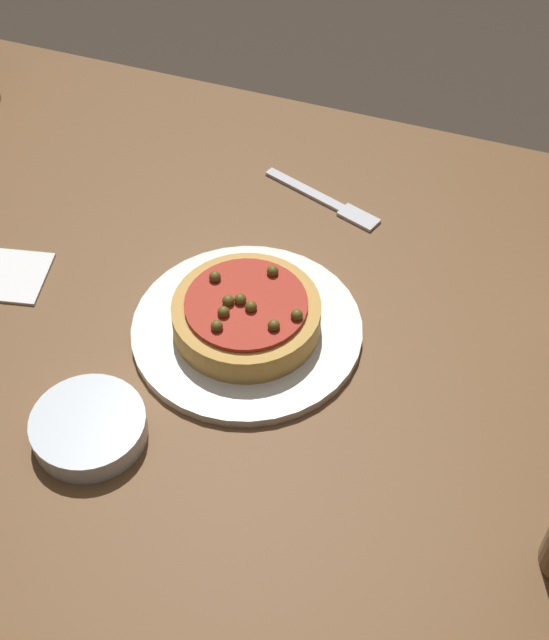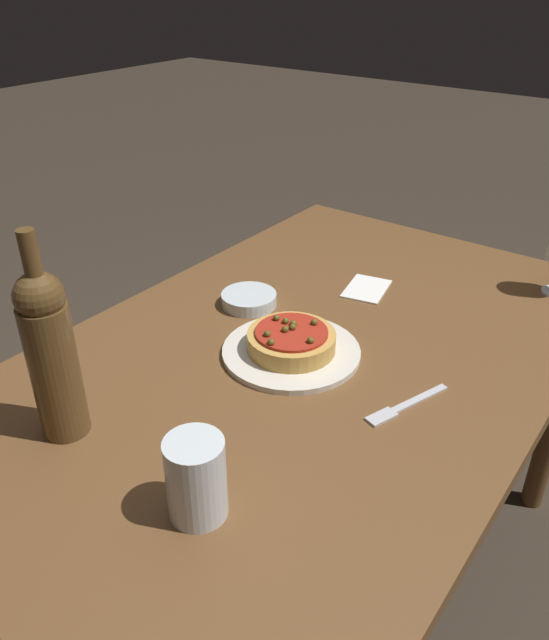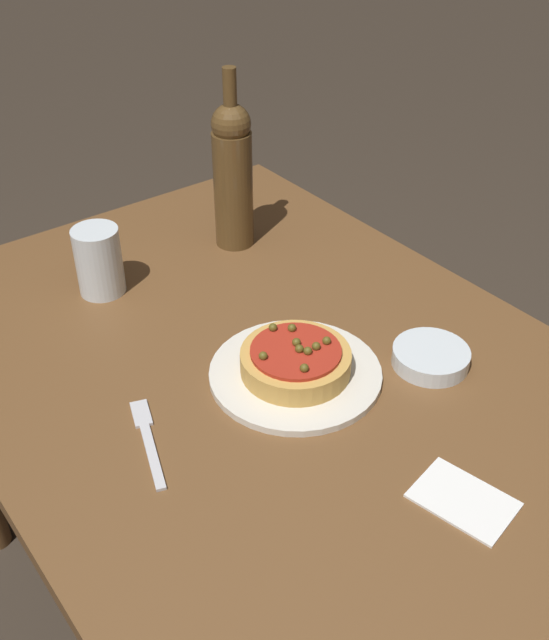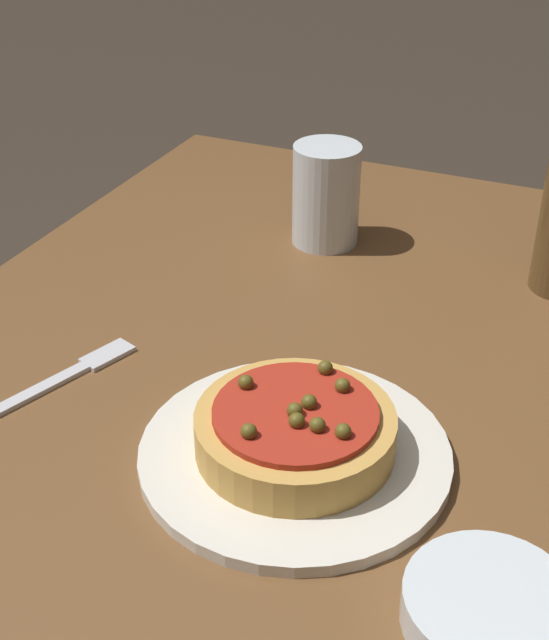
{
  "view_description": "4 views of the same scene",
  "coord_description": "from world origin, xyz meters",
  "views": [
    {
      "loc": [
        0.29,
        -0.66,
        1.55
      ],
      "look_at": [
        0.07,
        -0.02,
        0.78
      ],
      "focal_mm": 50.0,
      "sensor_mm": 36.0,
      "label": 1
    },
    {
      "loc": [
        0.88,
        0.58,
        1.43
      ],
      "look_at": [
        0.04,
        -0.05,
        0.81
      ],
      "focal_mm": 35.0,
      "sensor_mm": 36.0,
      "label": 2
    },
    {
      "loc": [
        -0.68,
        0.57,
        1.51
      ],
      "look_at": [
        0.09,
        -0.02,
        0.82
      ],
      "focal_mm": 42.0,
      "sensor_mm": 36.0,
      "label": 3
    },
    {
      "loc": [
        -0.53,
        -0.24,
        1.26
      ],
      "look_at": [
        0.09,
        0.03,
        0.84
      ],
      "focal_mm": 50.0,
      "sensor_mm": 36.0,
      "label": 4
    }
  ],
  "objects": [
    {
      "name": "pizza",
      "position": [
        0.03,
        -0.02,
        0.77
      ],
      "size": [
        0.18,
        0.18,
        0.05
      ],
      "color": "gold",
      "rests_on": "dinner_plate"
    },
    {
      "name": "dining_table",
      "position": [
        0.0,
        0.0,
        0.66
      ],
      "size": [
        1.45,
        0.91,
        0.74
      ],
      "color": "brown",
      "rests_on": "ground_plane"
    },
    {
      "name": "fork",
      "position": [
        0.05,
        0.24,
        0.74
      ],
      "size": [
        0.18,
        0.08,
        0.0
      ],
      "rotation": [
        0.0,
        0.0,
        -0.33
      ],
      "color": "silver",
      "rests_on": "dining_table"
    },
    {
      "name": "side_bowl",
      "position": [
        -0.08,
        -0.21,
        0.75
      ],
      "size": [
        0.13,
        0.13,
        0.03
      ],
      "color": "silver",
      "rests_on": "dining_table"
    },
    {
      "name": "wine_bottle",
      "position": [
        0.44,
        -0.19,
        0.89
      ],
      "size": [
        0.08,
        0.08,
        0.36
      ],
      "color": "brown",
      "rests_on": "dining_table"
    },
    {
      "name": "paper_napkin",
      "position": [
        -0.3,
        -0.03,
        0.74
      ],
      "size": [
        0.14,
        0.11,
        0.0
      ],
      "color": "white",
      "rests_on": "dining_table"
    },
    {
      "name": "dinner_plate",
      "position": [
        0.03,
        -0.02,
        0.75
      ],
      "size": [
        0.28,
        0.28,
        0.01
      ],
      "color": "silver",
      "rests_on": "dining_table"
    },
    {
      "name": "water_cup",
      "position": [
        0.44,
        0.11,
        0.8
      ],
      "size": [
        0.08,
        0.08,
        0.13
      ],
      "color": "silver",
      "rests_on": "dining_table"
    }
  ]
}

